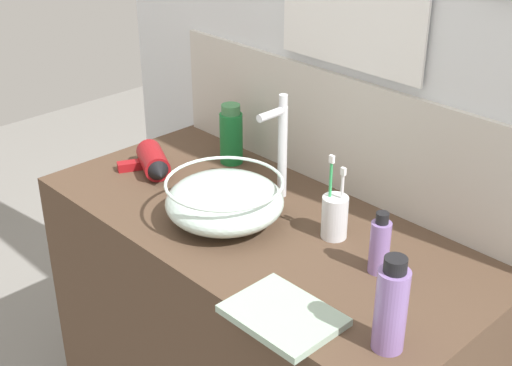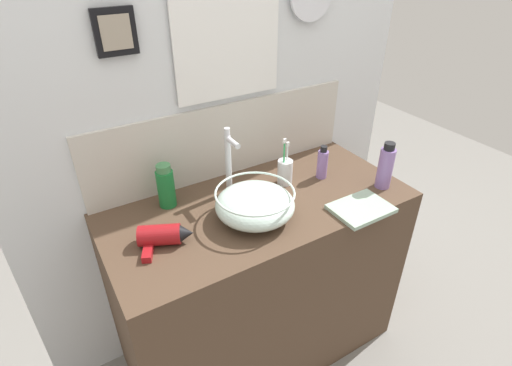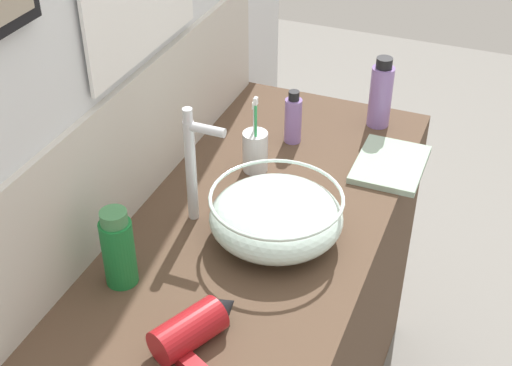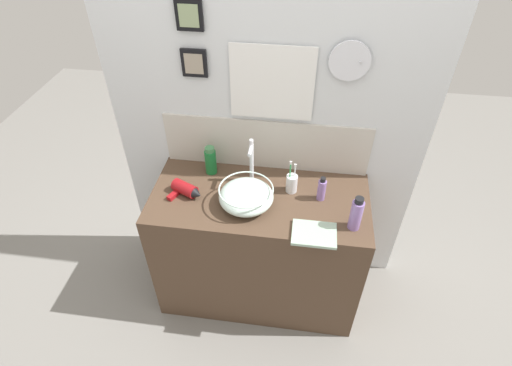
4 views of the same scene
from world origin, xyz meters
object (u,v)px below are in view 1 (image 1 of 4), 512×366
Objects in this scene: hair_drier at (153,163)px; toothbrush_cup at (335,216)px; lotion_bottle at (391,307)px; glass_bowl_sink at (225,201)px; spray_bottle at (380,245)px; hand_towel at (283,315)px; faucet at (281,142)px; shampoo_bottle at (231,135)px.

toothbrush_cup is at bearing 10.96° from hair_drier.
lotion_bottle is (0.89, -0.12, 0.06)m from hair_drier.
glass_bowl_sink is at bearing -148.50° from toothbrush_cup.
spray_bottle is 0.27m from hand_towel.
lotion_bottle is 1.35× the size of spray_bottle.
hair_drier is at bearing -154.50° from faucet.
hand_towel is at bearing -95.70° from spray_bottle.
hair_drier is 1.36× the size of spray_bottle.
faucet reaches higher than lotion_bottle.
glass_bowl_sink is 0.21m from faucet.
hand_towel is (0.13, -0.31, -0.05)m from toothbrush_cup.
glass_bowl_sink is at bearing 155.07° from hand_towel.
toothbrush_cup is (0.23, -0.05, -0.10)m from faucet.
glass_bowl_sink reaches higher than hair_drier.
shampoo_bottle reaches higher than hand_towel.
toothbrush_cup is 0.48m from shampoo_bottle.
faucet is 1.91× the size of spray_bottle.
glass_bowl_sink is 1.38× the size of toothbrush_cup.
toothbrush_cup is 1.06× the size of lotion_bottle.
hair_drier is 0.73m from spray_bottle.
lotion_bottle is (0.80, -0.33, 0.01)m from shampoo_bottle.
toothbrush_cup reaches higher than spray_bottle.
glass_bowl_sink is at bearing -5.30° from hair_drier.
lotion_bottle is at bearing -48.42° from spray_bottle.
spray_bottle is (0.39, -0.09, -0.09)m from faucet.
shampoo_bottle is (-0.47, 0.10, 0.03)m from toothbrush_cup.
faucet is 0.62m from lotion_bottle.
lotion_bottle is at bearing 22.46° from hand_towel.
lotion_bottle is at bearing -34.90° from toothbrush_cup.
shampoo_bottle reaches higher than hair_drier.
lotion_bottle reaches higher than shampoo_bottle.
toothbrush_cup is 0.17m from spray_bottle.
toothbrush_cup reaches higher than shampoo_bottle.
hair_drier is 0.90m from lotion_bottle.
faucet reaches higher than toothbrush_cup.
hair_drier is at bearing -113.65° from shampoo_bottle.
shampoo_bottle is at bearing 135.30° from glass_bowl_sink.
hair_drier reaches higher than hand_towel.
faucet is 1.28× the size of hand_towel.
toothbrush_cup is (0.23, 0.14, -0.00)m from glass_bowl_sink.
hair_drier is (-0.33, 0.03, -0.03)m from glass_bowl_sink.
glass_bowl_sink is 0.40m from spray_bottle.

